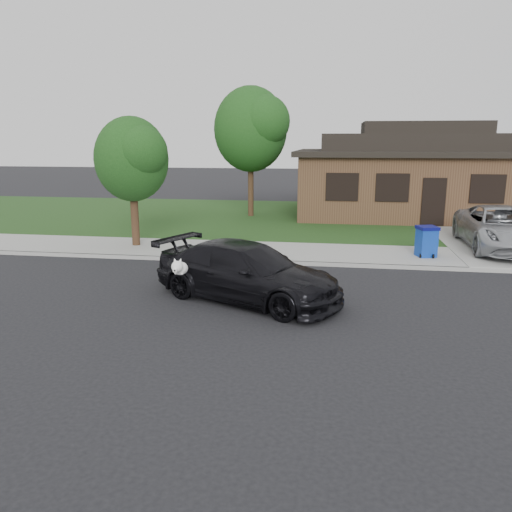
# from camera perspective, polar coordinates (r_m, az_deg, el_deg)

# --- Properties ---
(ground) EXTENTS (120.00, 120.00, 0.00)m
(ground) POSITION_cam_1_polar(r_m,az_deg,el_deg) (12.52, 10.23, -5.12)
(ground) COLOR black
(ground) RESTS_ON ground
(sidewalk) EXTENTS (60.00, 3.00, 0.12)m
(sidewalk) POSITION_cam_1_polar(r_m,az_deg,el_deg) (17.33, 9.88, 0.18)
(sidewalk) COLOR gray
(sidewalk) RESTS_ON ground
(curb) EXTENTS (60.00, 0.12, 0.12)m
(curb) POSITION_cam_1_polar(r_m,az_deg,el_deg) (15.87, 9.96, -1.01)
(curb) COLOR gray
(curb) RESTS_ON ground
(lawn) EXTENTS (60.00, 13.00, 0.13)m
(lawn) POSITION_cam_1_polar(r_m,az_deg,el_deg) (25.19, 9.59, 4.20)
(lawn) COLOR #193814
(lawn) RESTS_ON ground
(driveway) EXTENTS (4.50, 13.00, 0.14)m
(driveway) POSITION_cam_1_polar(r_m,az_deg,el_deg) (23.13, 24.71, 2.41)
(driveway) COLOR gray
(driveway) RESTS_ON ground
(sedan) EXTENTS (5.26, 3.85, 1.42)m
(sedan) POSITION_cam_1_polar(r_m,az_deg,el_deg) (12.25, -1.03, -1.86)
(sedan) COLOR black
(sedan) RESTS_ON ground
(minivan) EXTENTS (2.61, 5.41, 1.49)m
(minivan) POSITION_cam_1_polar(r_m,az_deg,el_deg) (19.43, 26.36, 2.88)
(minivan) COLOR #A9ABB0
(minivan) RESTS_ON driveway
(recycling_bin) EXTENTS (0.75, 0.75, 1.01)m
(recycling_bin) POSITION_cam_1_polar(r_m,az_deg,el_deg) (17.35, 18.91, 1.61)
(recycling_bin) COLOR #0E349A
(recycling_bin) RESTS_ON sidewalk
(house) EXTENTS (12.60, 8.60, 4.65)m
(house) POSITION_cam_1_polar(r_m,az_deg,el_deg) (27.31, 18.23, 8.78)
(house) COLOR #422B1C
(house) RESTS_ON ground
(tree_0) EXTENTS (3.78, 3.60, 6.34)m
(tree_0) POSITION_cam_1_polar(r_m,az_deg,el_deg) (25.09, -0.28, 14.46)
(tree_0) COLOR #332114
(tree_0) RESTS_ON ground
(tree_2) EXTENTS (2.73, 2.60, 4.59)m
(tree_2) POSITION_cam_1_polar(r_m,az_deg,el_deg) (18.39, -13.79, 10.84)
(tree_2) COLOR #332114
(tree_2) RESTS_ON ground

